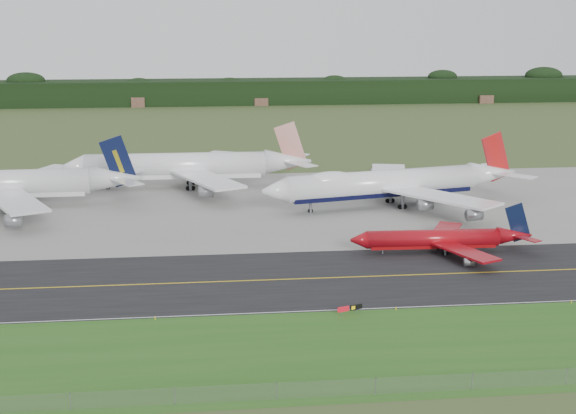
# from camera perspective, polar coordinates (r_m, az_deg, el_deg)

# --- Properties ---
(ground) EXTENTS (600.00, 600.00, 0.00)m
(ground) POSITION_cam_1_polar(r_m,az_deg,el_deg) (144.64, 4.52, -4.48)
(ground) COLOR #3A4721
(ground) RESTS_ON ground
(grass_verge) EXTENTS (400.00, 30.00, 0.01)m
(grass_verge) POSITION_cam_1_polar(r_m,az_deg,el_deg) (112.66, 7.84, -9.96)
(grass_verge) COLOR #26591A
(grass_verge) RESTS_ON ground
(taxiway) EXTENTS (400.00, 32.00, 0.02)m
(taxiway) POSITION_cam_1_polar(r_m,az_deg,el_deg) (140.91, 4.82, -4.98)
(taxiway) COLOR black
(taxiway) RESTS_ON ground
(apron) EXTENTS (400.00, 78.00, 0.01)m
(apron) POSITION_cam_1_polar(r_m,az_deg,el_deg) (193.12, 1.75, 0.19)
(apron) COLOR gray
(apron) RESTS_ON ground
(taxiway_centreline) EXTENTS (400.00, 0.40, 0.00)m
(taxiway_centreline) POSITION_cam_1_polar(r_m,az_deg,el_deg) (140.91, 4.82, -4.97)
(taxiway_centreline) COLOR gold
(taxiway_centreline) RESTS_ON taxiway
(taxiway_edge_line) EXTENTS (400.00, 0.25, 0.00)m
(taxiway_edge_line) POSITION_cam_1_polar(r_m,az_deg,el_deg) (126.62, 6.15, -7.18)
(taxiway_edge_line) COLOR silver
(taxiway_edge_line) RESTS_ON taxiway
(perimeter_fence) EXTENTS (320.00, 0.10, 320.00)m
(perimeter_fence) POSITION_cam_1_polar(r_m,az_deg,el_deg) (100.82, 9.66, -12.29)
(perimeter_fence) COLOR slate
(perimeter_fence) RESTS_ON ground
(horizon_treeline) EXTENTS (700.00, 25.00, 12.00)m
(horizon_treeline) POSITION_cam_1_polar(r_m,az_deg,el_deg) (411.52, -2.53, 8.12)
(horizon_treeline) COLOR black
(horizon_treeline) RESTS_ON ground
(jet_ba_747) EXTENTS (65.67, 53.53, 16.64)m
(jet_ba_747) POSITION_cam_1_polar(r_m,az_deg,el_deg) (191.42, 7.36, 1.70)
(jet_ba_747) COLOR white
(jet_ba_747) RESTS_ON ground
(jet_red_737) EXTENTS (35.42, 28.93, 9.58)m
(jet_red_737) POSITION_cam_1_polar(r_m,az_deg,el_deg) (156.67, 10.94, -2.25)
(jet_red_737) COLOR maroon
(jet_red_737) RESTS_ON ground
(jet_navy_gold) EXTENTS (64.84, 56.65, 16.77)m
(jet_navy_gold) POSITION_cam_1_polar(r_m,az_deg,el_deg) (200.42, -19.49, 1.52)
(jet_navy_gold) COLOR silver
(jet_navy_gold) RESTS_ON ground
(jet_star_tail) EXTENTS (65.03, 54.64, 17.21)m
(jet_star_tail) POSITION_cam_1_polar(r_m,az_deg,el_deg) (212.21, -7.04, 2.90)
(jet_star_tail) COLOR white
(jet_star_tail) RESTS_ON ground
(taxiway_sign) EXTENTS (4.06, 1.48, 1.41)m
(taxiway_sign) POSITION_cam_1_polar(r_m,az_deg,el_deg) (123.62, 4.42, -7.19)
(taxiway_sign) COLOR slate
(taxiway_sign) RESTS_ON ground
(edge_marker_left) EXTENTS (0.16, 0.16, 0.50)m
(edge_marker_left) POSITION_cam_1_polar(r_m,az_deg,el_deg) (123.15, -9.43, -7.80)
(edge_marker_left) COLOR yellow
(edge_marker_left) RESTS_ON ground
(edge_marker_center) EXTENTS (0.16, 0.16, 0.50)m
(edge_marker_center) POSITION_cam_1_polar(r_m,az_deg,el_deg) (126.33, 7.68, -7.17)
(edge_marker_center) COLOR yellow
(edge_marker_center) RESTS_ON ground
(edge_marker_right) EXTENTS (0.16, 0.16, 0.50)m
(edge_marker_right) POSITION_cam_1_polar(r_m,az_deg,el_deg) (135.77, 19.51, -6.36)
(edge_marker_right) COLOR yellow
(edge_marker_right) RESTS_ON ground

